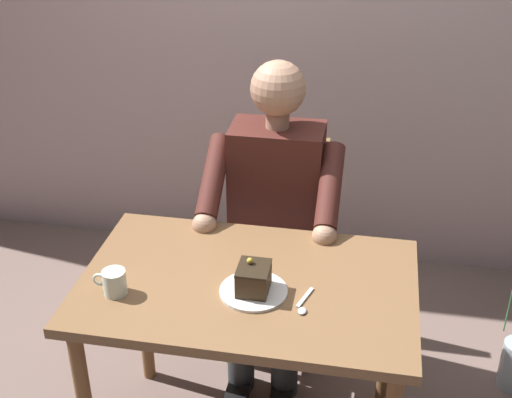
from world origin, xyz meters
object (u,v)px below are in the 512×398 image
at_px(dining_table, 248,305).
at_px(seated_person, 273,219).
at_px(dessert_spoon, 304,305).
at_px(coffee_cup, 114,282).
at_px(chair, 279,234).
at_px(cake_slice, 254,278).

distance_m(dining_table, seated_person, 0.52).
bearing_deg(seated_person, dessert_spoon, 107.37).
bearing_deg(coffee_cup, seated_person, -121.03).
relative_size(chair, coffee_cup, 8.38).
xyz_separation_m(chair, seated_person, (0.00, 0.17, 0.17)).
bearing_deg(chair, coffee_cup, 64.40).
bearing_deg(cake_slice, seated_person, -87.03).
distance_m(seated_person, dessert_spoon, 0.65).
relative_size(dining_table, seated_person, 0.83).
xyz_separation_m(dining_table, chair, (0.00, -0.69, -0.15)).
distance_m(chair, seated_person, 0.24).
bearing_deg(seated_person, chair, -90.00).
height_order(chair, dessert_spoon, chair).
height_order(seated_person, cake_slice, seated_person).
height_order(coffee_cup, dessert_spoon, coffee_cup).
relative_size(dining_table, dessert_spoon, 7.66).
relative_size(chair, dessert_spoon, 6.46).
distance_m(dining_table, cake_slice, 0.16).
distance_m(dining_table, dessert_spoon, 0.24).
relative_size(dining_table, chair, 1.19).
bearing_deg(dining_table, seated_person, -90.00).
distance_m(coffee_cup, dessert_spoon, 0.60).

